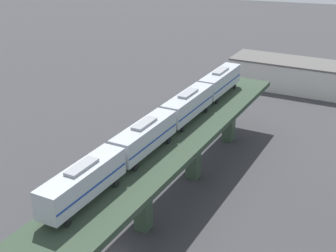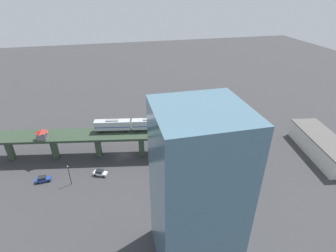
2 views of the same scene
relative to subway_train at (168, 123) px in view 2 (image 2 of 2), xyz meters
name	(u,v)px [view 2 (image 2 of 2)]	position (x,y,z in m)	size (l,w,h in m)	color
ground_plane	(124,155)	(-1.38, -15.90, -11.53)	(400.00, 400.00, 0.00)	#38383A
elevated_viaduct	(121,136)	(-1.41, -16.10, -3.86)	(24.22, 92.06, 8.99)	#2C3D2C
subway_train	(168,123)	(0.00, 0.00, 0.00)	(11.39, 49.53, 4.45)	#ADB2BA
signal_hut	(42,134)	(-3.38, -41.10, -0.74)	(3.73, 3.73, 3.40)	slate
street_car_white	(100,173)	(8.18, -24.05, -10.59)	(3.48, 4.75, 1.89)	silver
street_car_blue	(43,179)	(7.32, -41.18, -10.59)	(2.19, 4.51, 1.89)	#233D93
delivery_truck	(152,131)	(-12.62, -3.77, -9.77)	(4.00, 7.54, 3.20)	#333338
street_lamp	(69,173)	(10.54, -32.62, -7.43)	(0.44, 0.44, 6.94)	black
warehouse_building	(322,146)	(13.78, 52.58, -8.12)	(29.85, 14.78, 6.80)	beige
office_tower	(196,192)	(40.73, -3.80, 6.47)	(16.00, 16.00, 36.00)	slate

